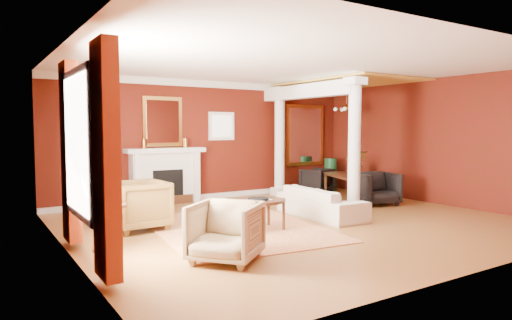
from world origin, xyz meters
TOP-DOWN VIEW (x-y plane):
  - ground at (0.00, 0.00)m, footprint 8.00×8.00m
  - room_shell at (0.00, 0.00)m, footprint 8.04×7.04m
  - fireplace at (-1.30, 3.32)m, footprint 1.85×0.42m
  - overmantel_mirror at (-1.30, 3.45)m, footprint 0.95×0.07m
  - flank_window_left at (-2.85, 3.46)m, footprint 0.70×0.07m
  - flank_window_right at (0.25, 3.46)m, footprint 0.70×0.07m
  - left_window at (-3.89, -0.60)m, footprint 0.21×2.55m
  - column_front at (1.70, 0.30)m, footprint 0.36×0.36m
  - column_back at (1.70, 3.00)m, footprint 0.36×0.36m
  - header_beam at (1.70, 1.90)m, footprint 0.30×3.20m
  - amber_ceiling at (2.85, 1.75)m, footprint 2.30×3.40m
  - dining_mirror at (2.90, 3.45)m, footprint 1.30×0.07m
  - chandelier at (2.90, 1.80)m, footprint 0.60×0.62m
  - crown_trim at (0.00, 3.46)m, footprint 8.00×0.08m
  - base_trim at (0.00, 3.46)m, footprint 8.00×0.08m
  - rug at (-1.23, 0.20)m, footprint 3.08×3.88m
  - sofa at (0.70, 0.18)m, footprint 0.67×2.02m
  - armchair_leopard at (-2.71, 0.98)m, footprint 0.89×0.95m
  - armchair_stripe at (-2.34, -1.47)m, footprint 1.14×1.15m
  - coffee_table at (-1.00, -0.18)m, footprint 1.04×1.04m
  - coffee_book at (-0.94, -0.22)m, footprint 0.15×0.04m
  - side_table at (-3.50, -0.08)m, footprint 0.57×0.57m
  - dining_table at (2.99, 1.65)m, footprint 1.11×1.78m
  - dining_chair_near at (2.74, 0.59)m, footprint 0.99×0.95m
  - dining_chair_far at (2.87, 2.90)m, footprint 0.86×0.83m
  - green_urn at (3.35, 2.88)m, footprint 0.39×0.39m
  - potted_plant at (3.07, 1.62)m, footprint 0.58×0.64m

SIDE VIEW (x-z plane):
  - ground at x=0.00m, z-range 0.00..0.00m
  - rug at x=-1.23m, z-range 0.00..0.01m
  - base_trim at x=0.00m, z-range 0.00..0.12m
  - green_urn at x=3.35m, z-range -0.10..0.83m
  - dining_chair_far at x=2.87m, z-range 0.00..0.73m
  - sofa at x=0.70m, z-range 0.00..0.78m
  - dining_chair_near at x=2.74m, z-range 0.00..0.82m
  - armchair_stripe at x=-2.34m, z-range 0.00..0.87m
  - dining_table at x=2.99m, z-range 0.00..0.94m
  - armchair_leopard at x=-2.71m, z-range 0.00..0.94m
  - coffee_table at x=-1.00m, z-range 0.22..0.74m
  - coffee_book at x=-0.94m, z-range 0.53..0.73m
  - fireplace at x=-1.30m, z-range 0.00..1.29m
  - side_table at x=-3.50m, z-range 0.24..1.66m
  - potted_plant at x=3.07m, z-range 0.94..1.40m
  - left_window at x=-3.89m, z-range 0.12..2.72m
  - column_front at x=1.70m, z-range 0.03..2.83m
  - column_back at x=1.70m, z-range 0.03..2.83m
  - dining_mirror at x=2.90m, z-range 0.70..2.40m
  - flank_window_left at x=-2.85m, z-range 1.45..2.15m
  - flank_window_right at x=0.25m, z-range 1.45..2.15m
  - overmantel_mirror at x=-1.30m, z-range 1.33..2.47m
  - room_shell at x=0.00m, z-range 0.56..3.48m
  - chandelier at x=2.90m, z-range 1.87..2.62m
  - header_beam at x=1.70m, z-range 2.46..2.78m
  - crown_trim at x=0.00m, z-range 2.74..2.90m
  - amber_ceiling at x=2.85m, z-range 2.85..2.89m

